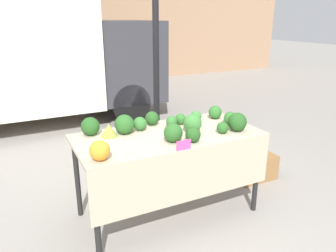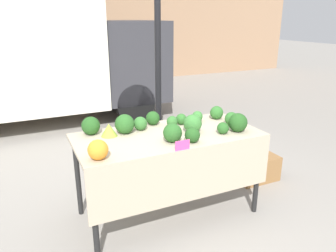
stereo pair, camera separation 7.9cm
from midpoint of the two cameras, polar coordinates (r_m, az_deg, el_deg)
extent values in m
plane|color=gray|center=(3.47, 0.68, -14.75)|extent=(40.00, 40.00, 0.00)
cylinder|color=black|center=(3.74, -1.12, 8.82)|extent=(0.07, 0.07, 2.54)
cube|color=#333338|center=(6.75, -6.80, 11.42)|extent=(1.24, 1.71, 1.50)
cylinder|color=black|center=(6.15, -5.44, 4.01)|extent=(0.74, 0.22, 0.74)
cylinder|color=black|center=(7.53, -9.30, 6.54)|extent=(0.74, 0.22, 0.74)
cube|color=tan|center=(3.09, 0.74, -1.67)|extent=(1.74, 0.83, 0.03)
cube|color=tan|center=(2.86, 4.33, -8.95)|extent=(1.74, 0.01, 0.47)
cylinder|color=black|center=(2.74, -11.86, -14.91)|extent=(0.05, 0.05, 0.82)
cylinder|color=black|center=(3.41, 15.92, -8.22)|extent=(0.05, 0.05, 0.82)
cylinder|color=black|center=(3.35, -14.78, -8.59)|extent=(0.05, 0.05, 0.82)
cylinder|color=black|center=(3.91, 9.20, -4.13)|extent=(0.05, 0.05, 0.82)
sphere|color=orange|center=(2.57, -11.23, -4.08)|extent=(0.16, 0.16, 0.16)
cone|color=#93B238|center=(3.05, -9.51, -0.68)|extent=(0.15, 0.15, 0.12)
sphere|color=#285B23|center=(3.10, -6.84, 0.35)|extent=(0.18, 0.18, 0.18)
sphere|color=#285B23|center=(3.12, 10.26, -0.36)|extent=(0.11, 0.11, 0.11)
sphere|color=#336B2D|center=(3.18, -4.13, 0.44)|extent=(0.13, 0.13, 0.13)
sphere|color=#2D6628|center=(3.56, 9.09, 2.32)|extent=(0.14, 0.14, 0.14)
sphere|color=#23511E|center=(3.20, 12.78, 0.59)|extent=(0.18, 0.18, 0.18)
sphere|color=#23511E|center=(2.87, 5.06, -1.58)|extent=(0.14, 0.14, 0.14)
sphere|color=#23511E|center=(3.12, -12.61, 0.05)|extent=(0.17, 0.17, 0.17)
sphere|color=#336B2D|center=(3.27, 1.44, 0.78)|extent=(0.11, 0.11, 0.11)
sphere|color=#387533|center=(3.45, 5.79, 1.68)|extent=(0.11, 0.11, 0.11)
sphere|color=#2D6628|center=(3.35, 3.00, 1.21)|extent=(0.11, 0.11, 0.11)
sphere|color=#285B23|center=(2.87, 1.59, -1.20)|extent=(0.17, 0.17, 0.17)
sphere|color=#387533|center=(3.11, 5.04, 0.42)|extent=(0.18, 0.18, 0.18)
sphere|color=#23511E|center=(3.33, -1.99, 1.38)|extent=(0.14, 0.14, 0.14)
sphere|color=#2D6628|center=(3.38, 11.65, 1.24)|extent=(0.14, 0.14, 0.14)
cube|color=#EF4793|center=(2.71, 3.37, -3.37)|extent=(0.13, 0.01, 0.09)
cube|color=olive|center=(4.18, 15.53, -6.99)|extent=(0.50, 0.35, 0.30)
camera|label=1|loc=(0.04, -89.26, 0.25)|focal=35.00mm
camera|label=2|loc=(0.04, 90.74, -0.25)|focal=35.00mm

